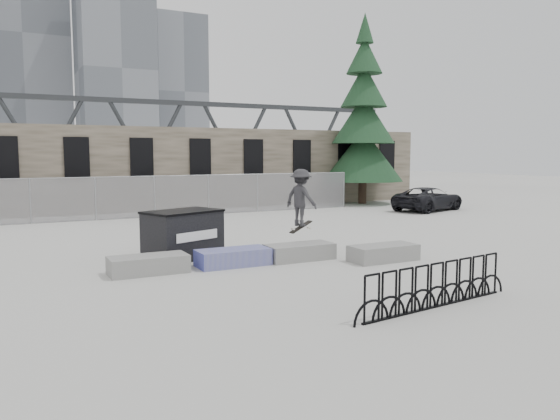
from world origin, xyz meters
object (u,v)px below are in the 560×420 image
object	(u,v)px
planter_center_left	(233,257)
dumpster	(183,234)
suv	(429,199)
planter_far_left	(148,264)
planter_offset	(383,252)
planter_center_right	(300,251)
bike_rack	(437,286)
spruce_tree	(363,127)
skateboarder	(301,198)

from	to	relation	value
planter_center_left	dumpster	distance (m)	1.92
suv	planter_far_left	bearing A→B (deg)	100.25
planter_offset	suv	size ratio (longest dim) A/B	0.44
dumpster	planter_center_right	bearing A→B (deg)	-51.17
bike_rack	suv	bearing A→B (deg)	48.07
planter_far_left	planter_center_left	size ratio (longest dim) A/B	1.00
planter_offset	dumpster	distance (m)	5.87
planter_center_left	suv	world-z (taller)	suv
spruce_tree	bike_rack	bearing A→B (deg)	-122.09
bike_rack	suv	xyz separation A→B (m)	(12.97, 14.45, 0.19)
spruce_tree	planter_center_left	bearing A→B (deg)	-136.01
bike_rack	spruce_tree	xyz separation A→B (m)	(12.24, 19.51, 4.26)
planter_center_left	spruce_tree	xyz separation A→B (m)	(14.31, 13.82, 4.45)
planter_far_left	planter_center_right	world-z (taller)	same
planter_center_right	bike_rack	bearing A→B (deg)	-89.78
planter_center_left	planter_center_right	xyz separation A→B (m)	(2.06, -0.09, 0.00)
suv	skateboarder	bearing A→B (deg)	106.89
planter_center_left	dumpster	xyz separation A→B (m)	(-0.92, 1.62, 0.47)
suv	planter_center_left	bearing A→B (deg)	103.94
planter_center_left	bike_rack	size ratio (longest dim) A/B	0.45
planter_far_left	suv	distance (m)	19.41
planter_offset	skateboarder	world-z (taller)	skateboarder
dumpster	suv	distance (m)	17.49
planter_far_left	skateboarder	size ratio (longest dim) A/B	1.04
spruce_tree	skateboarder	world-z (taller)	spruce_tree
planter_offset	skateboarder	distance (m)	2.93
suv	skateboarder	xyz separation A→B (m)	(-12.60, -8.23, 1.12)
dumpster	bike_rack	distance (m)	7.91
suv	skateboarder	world-z (taller)	skateboarder
bike_rack	skateboarder	distance (m)	6.37
planter_far_left	dumpster	bearing A→B (deg)	47.43
dumpster	skateboarder	size ratio (longest dim) A/B	1.30
planter_center_right	bike_rack	size ratio (longest dim) A/B	0.45
planter_offset	spruce_tree	size ratio (longest dim) A/B	0.17
planter_center_right	planter_offset	bearing A→B (deg)	-31.24
planter_center_left	bike_rack	bearing A→B (deg)	-69.95
planter_offset	skateboarder	size ratio (longest dim) A/B	1.04
bike_rack	suv	distance (m)	19.42
planter_center_left	planter_far_left	bearing A→B (deg)	177.62
planter_center_left	suv	xyz separation A→B (m)	(15.05, 8.75, 0.38)
spruce_tree	skateboarder	size ratio (longest dim) A/B	5.96
planter_far_left	spruce_tree	distance (m)	22.02
dumpster	skateboarder	xyz separation A→B (m)	(3.36, -1.10, 1.04)
planter_offset	bike_rack	distance (m)	4.81
suv	planter_center_right	bearing A→B (deg)	108.00
suv	dumpster	bearing A→B (deg)	97.82
bike_rack	planter_center_right	bearing A→B (deg)	90.22
planter_offset	dumpster	bearing A→B (deg)	149.51
bike_rack	skateboarder	size ratio (longest dim) A/B	2.31
dumpster	skateboarder	distance (m)	3.69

